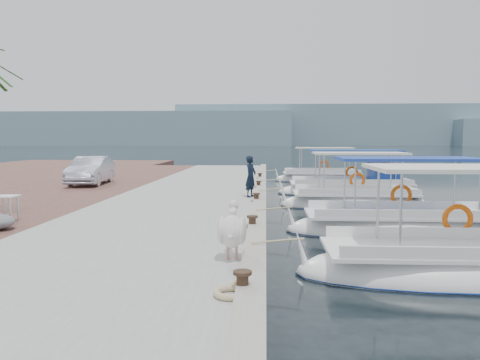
% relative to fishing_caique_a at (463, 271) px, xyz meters
% --- Properties ---
extents(ground, '(400.00, 400.00, 0.00)m').
position_rel_fishing_caique_a_xyz_m(ground, '(-3.94, 5.84, -0.12)').
color(ground, black).
rests_on(ground, ground).
extents(concrete_quay, '(6.00, 40.00, 0.50)m').
position_rel_fishing_caique_a_xyz_m(concrete_quay, '(-6.94, 10.84, 0.13)').
color(concrete_quay, gray).
rests_on(concrete_quay, ground).
extents(quay_curb, '(0.44, 40.00, 0.12)m').
position_rel_fishing_caique_a_xyz_m(quay_curb, '(-4.16, 10.84, 0.44)').
color(quay_curb, '#9B9589').
rests_on(quay_curb, concrete_quay).
extents(cobblestone_strip, '(4.00, 40.00, 0.50)m').
position_rel_fishing_caique_a_xyz_m(cobblestone_strip, '(-11.94, 10.84, 0.13)').
color(cobblestone_strip, '#51302B').
rests_on(cobblestone_strip, ground).
extents(distant_hills, '(330.00, 60.00, 18.00)m').
position_rel_fishing_caique_a_xyz_m(distant_hills, '(25.67, 207.34, 7.49)').
color(distant_hills, gray).
rests_on(distant_hills, ground).
extents(fishing_caique_a, '(6.71, 2.34, 2.83)m').
position_rel_fishing_caique_a_xyz_m(fishing_caique_a, '(0.00, 0.00, 0.00)').
color(fishing_caique_a, white).
rests_on(fishing_caique_a, ground).
extents(fishing_caique_b, '(6.77, 2.33, 2.83)m').
position_rel_fishing_caique_a_xyz_m(fishing_caique_b, '(0.03, 4.46, -0.00)').
color(fishing_caique_b, white).
rests_on(fishing_caique_b, ground).
extents(fishing_caique_c, '(6.06, 2.26, 2.83)m').
position_rel_fishing_caique_a_xyz_m(fishing_caique_c, '(-0.32, 9.81, 0.00)').
color(fishing_caique_c, white).
rests_on(fishing_caique_c, ground).
extents(fishing_caique_d, '(7.30, 2.61, 2.83)m').
position_rel_fishing_caique_a_xyz_m(fishing_caique_d, '(0.40, 14.32, 0.06)').
color(fishing_caique_d, white).
rests_on(fishing_caique_d, ground).
extents(fishing_caique_e, '(6.10, 2.21, 2.83)m').
position_rel_fishing_caique_a_xyz_m(fishing_caique_e, '(-0.30, 21.45, 0.00)').
color(fishing_caique_e, white).
rests_on(fishing_caique_e, ground).
extents(mooring_bollards, '(0.28, 20.28, 0.33)m').
position_rel_fishing_caique_a_xyz_m(mooring_bollards, '(-4.29, 7.34, 0.57)').
color(mooring_bollards, black).
rests_on(mooring_bollards, concrete_quay).
extents(pelican, '(0.48, 1.38, 1.08)m').
position_rel_fishing_caique_a_xyz_m(pelican, '(-4.58, -0.71, 0.93)').
color(pelican, tan).
rests_on(pelican, concrete_quay).
extents(fisherman, '(0.60, 0.70, 1.62)m').
position_rel_fishing_caique_a_xyz_m(fisherman, '(-4.54, 8.80, 1.18)').
color(fisherman, black).
rests_on(fisherman, concrete_quay).
extents(parked_car, '(1.86, 4.35, 1.39)m').
position_rel_fishing_caique_a_xyz_m(parked_car, '(-12.73, 13.56, 1.07)').
color(parked_car, silver).
rests_on(parked_car, cobblestone_strip).
extents(folding_table, '(0.55, 0.55, 0.73)m').
position_rel_fishing_caique_a_xyz_m(folding_table, '(-11.00, 2.86, 0.90)').
color(folding_table, silver).
rests_on(folding_table, cobblestone_strip).
extents(rope_coil, '(0.54, 0.54, 0.10)m').
position_rel_fishing_caique_a_xyz_m(rope_coil, '(-4.44, -2.83, 0.43)').
color(rope_coil, '#C6B284').
rests_on(rope_coil, concrete_quay).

